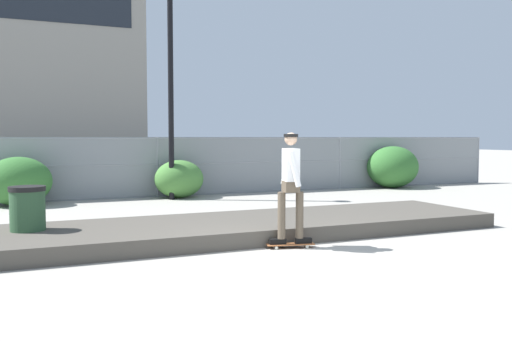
% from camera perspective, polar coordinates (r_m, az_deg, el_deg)
% --- Properties ---
extents(ground_plane, '(120.00, 120.00, 0.00)m').
position_cam_1_polar(ground_plane, '(7.56, 6.70, -10.54)').
color(ground_plane, '#9E998E').
extents(gravel_berm, '(10.12, 2.49, 0.29)m').
position_cam_1_polar(gravel_berm, '(10.08, -1.55, -6.12)').
color(gravel_berm, '#4C473F').
rests_on(gravel_berm, ground_plane).
extents(skateboard, '(0.82, 0.38, 0.07)m').
position_cam_1_polar(skateboard, '(8.96, 3.71, -7.91)').
color(skateboard, '#9E5B33').
rests_on(skateboard, ground_plane).
extents(skater, '(0.72, 0.62, 1.85)m').
position_cam_1_polar(skater, '(8.81, 3.74, -1.05)').
color(skater, black).
rests_on(skater, skateboard).
extents(chain_fence, '(26.30, 0.06, 1.85)m').
position_cam_1_polar(chain_fence, '(16.67, -10.50, 0.39)').
color(chain_fence, gray).
rests_on(chain_fence, ground_plane).
extents(street_lamp, '(0.44, 0.44, 6.23)m').
position_cam_1_polar(street_lamp, '(16.02, -9.14, 11.00)').
color(street_lamp, black).
rests_on(street_lamp, ground_plane).
extents(parked_car_near, '(4.49, 2.12, 1.66)m').
position_cam_1_polar(parked_car_near, '(18.51, -21.62, 0.21)').
color(parked_car_near, navy).
rests_on(parked_car_near, ground_plane).
extents(parked_car_mid, '(4.43, 2.01, 1.66)m').
position_cam_1_polar(parked_car_mid, '(19.43, -5.18, 0.59)').
color(parked_car_mid, '#474C54').
rests_on(parked_car_mid, ground_plane).
extents(shrub_left, '(1.71, 1.40, 1.32)m').
position_cam_1_polar(shrub_left, '(15.61, -24.08, -1.07)').
color(shrub_left, '#336B2D').
rests_on(shrub_left, ground_plane).
extents(shrub_center, '(1.49, 1.22, 1.15)m').
position_cam_1_polar(shrub_center, '(16.32, -8.23, -0.91)').
color(shrub_center, '#477F38').
rests_on(shrub_center, ground_plane).
extents(shrub_right, '(1.97, 1.61, 1.52)m').
position_cam_1_polar(shrub_right, '(20.04, 14.44, 0.37)').
color(shrub_right, '#336B2D').
rests_on(shrub_right, ground_plane).
extents(trash_bin, '(0.59, 0.59, 1.03)m').
position_cam_1_polar(trash_bin, '(9.67, -23.25, -4.58)').
color(trash_bin, '#2D5133').
rests_on(trash_bin, ground_plane).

